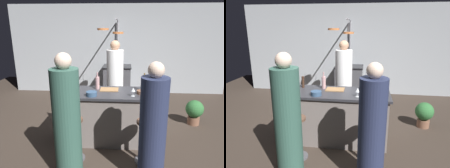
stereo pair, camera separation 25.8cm
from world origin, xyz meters
TOP-DOWN VIEW (x-y plane):
  - ground_plane at (0.00, 0.00)m, footprint 9.00×9.00m
  - back_wall at (0.00, 2.85)m, footprint 6.40×0.16m
  - kitchen_island at (0.00, 0.00)m, footprint 1.80×0.72m
  - stove_range at (0.00, 2.45)m, footprint 0.80×0.64m
  - chef at (0.01, 0.97)m, footprint 0.36×0.36m
  - bar_stool_left at (-0.51, -0.62)m, footprint 0.28×0.28m
  - guest_left at (-0.51, -0.97)m, footprint 0.36×0.36m
  - bar_stool_right at (0.53, -0.62)m, footprint 0.28×0.28m
  - guest_right at (0.58, -1.02)m, footprint 0.34×0.34m
  - overhead_pot_rack at (-0.07, 2.01)m, footprint 0.61×1.34m
  - potted_plant at (1.68, 0.71)m, footprint 0.36×0.36m
  - cutting_board at (-0.05, 0.12)m, footprint 0.32×0.22m
  - pepper_mill at (-0.65, 0.18)m, footprint 0.05×0.05m
  - wine_bottle_white at (-0.76, 0.15)m, footprint 0.07×0.07m
  - wine_bottle_dark at (0.71, -0.10)m, footprint 0.07×0.07m
  - wine_bottle_rose at (-0.26, 0.17)m, footprint 0.07×0.07m
  - wine_bottle_amber at (0.56, 0.09)m, footprint 0.07×0.07m
  - wine_glass_near_left_guest at (0.79, 0.09)m, footprint 0.07×0.07m
  - wine_glass_near_right_guest at (0.36, -0.20)m, footprint 0.07×0.07m
  - mixing_bowl_ceramic at (-0.73, -0.13)m, footprint 0.17×0.17m
  - mixing_bowl_blue at (-0.31, -0.22)m, footprint 0.18×0.18m
  - mixing_bowl_wooden at (0.50, -0.07)m, footprint 0.15×0.15m

SIDE VIEW (x-z plane):
  - ground_plane at x=0.00m, z-range 0.00..0.00m
  - potted_plant at x=1.68m, z-range 0.04..0.56m
  - bar_stool_left at x=-0.51m, z-range 0.04..0.72m
  - bar_stool_right at x=0.53m, z-range 0.04..0.72m
  - stove_range at x=0.00m, z-range 0.00..0.89m
  - kitchen_island at x=0.00m, z-range 0.00..0.90m
  - guest_right at x=0.58m, z-range -0.06..1.55m
  - guest_left at x=-0.51m, z-range -0.06..1.63m
  - chef at x=0.01m, z-range -0.06..1.64m
  - cutting_board at x=-0.05m, z-range 0.90..0.92m
  - mixing_bowl_wooden at x=0.50m, z-range 0.90..0.96m
  - mixing_bowl_ceramic at x=-0.73m, z-range 0.90..0.96m
  - mixing_bowl_blue at x=-0.31m, z-range 0.90..0.97m
  - pepper_mill at x=-0.65m, z-range 0.90..1.11m
  - wine_glass_near_left_guest at x=0.79m, z-range 0.93..1.08m
  - wine_glass_near_right_guest at x=0.36m, z-range 0.93..1.08m
  - wine_bottle_rose at x=-0.26m, z-range 0.86..1.17m
  - wine_bottle_amber at x=0.56m, z-range 0.86..1.18m
  - wine_bottle_white at x=-0.76m, z-range 0.86..1.20m
  - wine_bottle_dark at x=0.71m, z-range 0.86..1.20m
  - back_wall at x=0.00m, z-range 0.00..2.60m
  - overhead_pot_rack at x=-0.07m, z-range 0.56..2.73m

